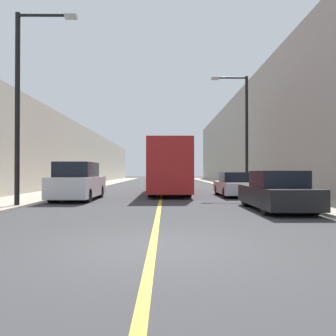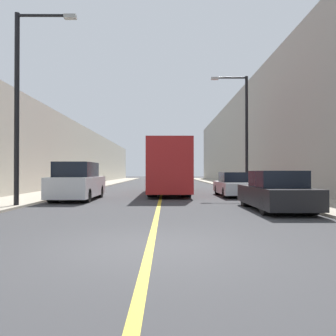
# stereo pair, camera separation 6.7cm
# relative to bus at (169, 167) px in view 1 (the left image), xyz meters

# --- Properties ---
(ground_plane) EXTENTS (200.00, 200.00, 0.00)m
(ground_plane) POSITION_rel_bus_xyz_m (-0.50, -15.92, -1.79)
(ground_plane) COLOR #38383A
(sidewalk_left) EXTENTS (3.07, 72.00, 0.10)m
(sidewalk_left) POSITION_rel_bus_xyz_m (-7.59, 14.08, -1.74)
(sidewalk_left) COLOR #A89E8C
(sidewalk_left) RESTS_ON ground
(sidewalk_right) EXTENTS (3.07, 72.00, 0.10)m
(sidewalk_right) POSITION_rel_bus_xyz_m (6.60, 14.08, -1.74)
(sidewalk_right) COLOR #A89E8C
(sidewalk_right) RESTS_ON ground
(building_row_left) EXTENTS (4.00, 72.00, 6.44)m
(building_row_left) POSITION_rel_bus_xyz_m (-11.13, 14.08, 1.43)
(building_row_left) COLOR #B7B2A3
(building_row_left) RESTS_ON ground
(building_row_right) EXTENTS (4.00, 72.00, 10.74)m
(building_row_right) POSITION_rel_bus_xyz_m (10.14, 14.08, 3.58)
(building_row_right) COLOR gray
(building_row_right) RESTS_ON ground
(road_center_line) EXTENTS (0.16, 72.00, 0.01)m
(road_center_line) POSITION_rel_bus_xyz_m (-0.50, 14.08, -1.78)
(road_center_line) COLOR gold
(road_center_line) RESTS_ON ground
(bus) EXTENTS (2.52, 10.39, 3.36)m
(bus) POSITION_rel_bus_xyz_m (0.00, 0.00, 0.00)
(bus) COLOR #AD1E1E
(bus) RESTS_ON ground
(parked_suv_left) EXTENTS (1.97, 4.84, 1.96)m
(parked_suv_left) POSITION_rel_bus_xyz_m (-4.80, -5.18, -0.88)
(parked_suv_left) COLOR silver
(parked_suv_left) RESTS_ON ground
(car_right_near) EXTENTS (1.87, 4.58, 1.51)m
(car_right_near) POSITION_rel_bus_xyz_m (3.98, -9.82, -1.11)
(car_right_near) COLOR black
(car_right_near) RESTS_ON ground
(car_right_mid) EXTENTS (1.83, 4.58, 1.44)m
(car_right_mid) POSITION_rel_bus_xyz_m (3.90, -2.67, -1.13)
(car_right_mid) COLOR silver
(car_right_mid) RESTS_ON ground
(street_lamp_left) EXTENTS (2.54, 0.24, 7.95)m
(street_lamp_left) POSITION_rel_bus_xyz_m (-6.15, -8.72, 2.82)
(street_lamp_left) COLOR black
(street_lamp_left) RESTS_ON sidewalk_left
(street_lamp_right) EXTENTS (2.54, 0.24, 7.96)m
(street_lamp_right) POSITION_rel_bus_xyz_m (5.15, 0.22, 2.82)
(street_lamp_right) COLOR black
(street_lamp_right) RESTS_ON sidewalk_right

